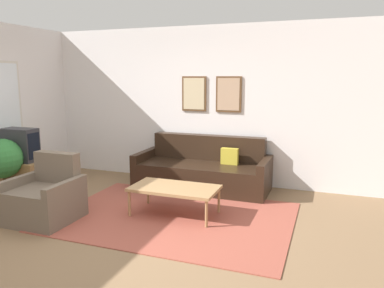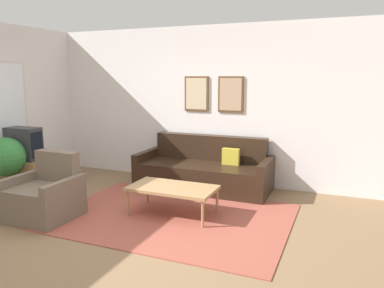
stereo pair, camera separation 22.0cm
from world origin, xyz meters
The scene contains 11 objects.
ground_plane centered at (0.00, 0.00, 0.00)m, with size 16.00×16.00×0.00m, color #846647.
area_rug centered at (0.52, 0.85, 0.01)m, with size 3.09×2.22×0.01m.
wall_back centered at (0.01, 2.71, 1.35)m, with size 8.00×0.09×2.70m.
couch centered at (0.47, 2.24, 0.29)m, with size 2.20×0.90×0.85m.
coffee_table centered at (0.52, 0.92, 0.36)m, with size 1.15×0.63×0.40m.
tv_stand centered at (-2.08, 0.91, 0.27)m, with size 0.73×0.41×0.54m.
tv centered at (-2.08, 0.91, 0.80)m, with size 0.56×0.28×0.52m.
armchair centered at (-0.99, 0.18, 0.29)m, with size 0.81×0.76×0.85m.
potted_plant_tall centered at (-2.12, 0.60, 0.62)m, with size 0.59×0.59×0.94m.
potted_plant_by_window centered at (-2.24, 1.13, 0.55)m, with size 0.56×0.56×0.86m.
potted_plant_small centered at (-2.14, 1.06, 0.44)m, with size 0.39×0.39×0.69m.
Camera 2 is at (2.60, -3.42, 1.84)m, focal length 35.00 mm.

